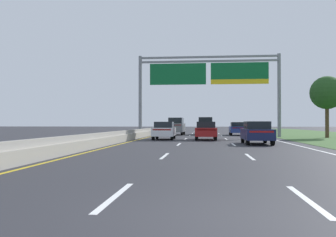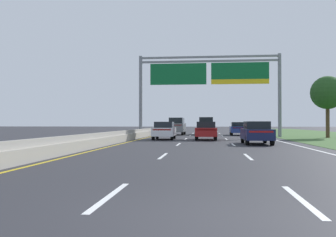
% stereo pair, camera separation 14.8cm
% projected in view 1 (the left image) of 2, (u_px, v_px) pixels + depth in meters
% --- Properties ---
extents(ground_plane, '(220.00, 220.00, 0.00)m').
position_uv_depth(ground_plane, '(206.00, 136.00, 40.48)').
color(ground_plane, '#2B2B30').
extents(lane_striping, '(11.96, 106.00, 0.01)m').
position_uv_depth(lane_striping, '(206.00, 136.00, 40.03)').
color(lane_striping, white).
rests_on(lane_striping, ground).
extents(median_barrier_concrete, '(0.60, 110.00, 0.85)m').
position_uv_depth(median_barrier_concrete, '(146.00, 133.00, 41.14)').
color(median_barrier_concrete, '#A8A399').
rests_on(median_barrier_concrete, ground).
extents(overhead_sign_gantry, '(15.06, 0.42, 8.73)m').
position_uv_depth(overhead_sign_gantry, '(208.00, 78.00, 39.15)').
color(overhead_sign_gantry, gray).
rests_on(overhead_sign_gantry, ground).
extents(pickup_truck_black, '(2.07, 5.43, 2.20)m').
position_uv_depth(pickup_truck_black, '(205.00, 126.00, 46.41)').
color(pickup_truck_black, black).
rests_on(pickup_truck_black, ground).
extents(car_grey_left_lane_suv, '(1.99, 4.74, 2.11)m').
position_uv_depth(car_grey_left_lane_suv, '(176.00, 126.00, 45.48)').
color(car_grey_left_lane_suv, slate).
rests_on(car_grey_left_lane_suv, ground).
extents(car_blue_right_lane_sedan, '(1.88, 4.43, 1.57)m').
position_uv_depth(car_blue_right_lane_sedan, '(237.00, 128.00, 44.05)').
color(car_blue_right_lane_sedan, navy).
rests_on(car_blue_right_lane_sedan, ground).
extents(car_navy_right_lane_sedan, '(1.84, 4.41, 1.57)m').
position_uv_depth(car_navy_right_lane_sedan, '(257.00, 132.00, 25.54)').
color(car_navy_right_lane_sedan, '#161E47').
rests_on(car_navy_right_lane_sedan, ground).
extents(car_white_left_lane_sedan, '(1.90, 4.43, 1.57)m').
position_uv_depth(car_white_left_lane_sedan, '(164.00, 130.00, 32.75)').
color(car_white_left_lane_sedan, silver).
rests_on(car_white_left_lane_sedan, ground).
extents(car_red_centre_lane_sedan, '(1.84, 4.41, 1.57)m').
position_uv_depth(car_red_centre_lane_sedan, '(206.00, 130.00, 32.11)').
color(car_red_centre_lane_sedan, maroon).
rests_on(car_red_centre_lane_sedan, ground).
extents(roadside_tree_mid, '(3.26, 3.26, 6.08)m').
position_uv_depth(roadside_tree_mid, '(327.00, 93.00, 36.30)').
color(roadside_tree_mid, '#4C3823').
rests_on(roadside_tree_mid, ground).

